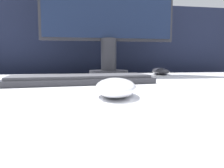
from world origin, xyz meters
The scene contains 4 objects.
partition_panel centered at (0.00, 0.61, 0.56)m, with size 5.00×0.03×1.11m.
computer_mouse_near centered at (-0.05, -0.19, 0.76)m, with size 0.10×0.14×0.03m.
keyboard centered at (-0.11, 0.04, 0.76)m, with size 0.42×0.16×0.02m.
computer_mouse_far centered at (0.26, 0.34, 0.76)m, with size 0.08×0.14×0.03m.
Camera 1 is at (-0.12, -0.58, 0.82)m, focal length 35.00 mm.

